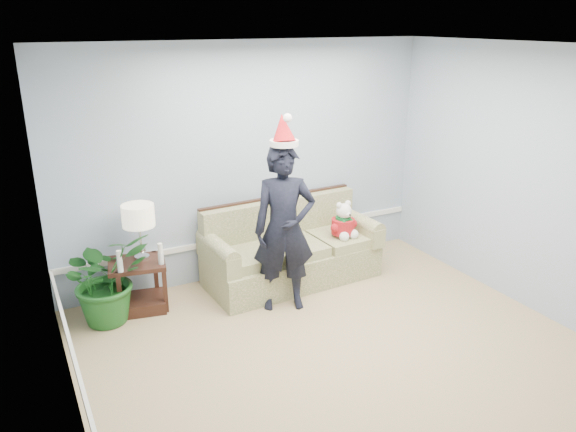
# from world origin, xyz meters

# --- Properties ---
(room_shell) EXTENTS (4.54, 5.04, 2.74)m
(room_shell) POSITION_xyz_m (0.00, 0.00, 1.35)
(room_shell) COLOR tan
(room_shell) RESTS_ON ground
(wainscot_trim) EXTENTS (4.49, 4.99, 0.06)m
(wainscot_trim) POSITION_xyz_m (-1.18, 1.18, 0.45)
(wainscot_trim) COLOR white
(wainscot_trim) RESTS_ON room_shell
(sofa) EXTENTS (2.02, 0.94, 0.93)m
(sofa) POSITION_xyz_m (0.32, 2.08, 0.33)
(sofa) COLOR #51612E
(sofa) RESTS_ON room_shell
(side_table) EXTENTS (0.64, 0.57, 0.55)m
(side_table) POSITION_xyz_m (-1.43, 2.14, 0.21)
(side_table) COLOR #361B13
(side_table) RESTS_ON room_shell
(table_lamp) EXTENTS (0.33, 0.33, 0.59)m
(table_lamp) POSITION_xyz_m (-1.36, 2.20, 0.99)
(table_lamp) COLOR silver
(table_lamp) RESTS_ON side_table
(candle_pair) EXTENTS (0.46, 0.06, 0.22)m
(candle_pair) POSITION_xyz_m (-1.42, 1.97, 0.65)
(candle_pair) COLOR silver
(candle_pair) RESTS_ON side_table
(houseplant) EXTENTS (1.02, 0.94, 0.94)m
(houseplant) POSITION_xyz_m (-1.76, 2.06, 0.47)
(houseplant) COLOR #19541C
(houseplant) RESTS_ON room_shell
(man) EXTENTS (0.74, 0.60, 1.75)m
(man) POSITION_xyz_m (-0.04, 1.52, 0.87)
(man) COLOR black
(man) RESTS_ON room_shell
(santa_hat) EXTENTS (0.33, 0.36, 0.33)m
(santa_hat) POSITION_xyz_m (-0.04, 1.53, 1.88)
(santa_hat) COLOR white
(santa_hat) RESTS_ON man
(teddy_bear) EXTENTS (0.30, 0.32, 0.44)m
(teddy_bear) POSITION_xyz_m (0.92, 1.89, 0.65)
(teddy_bear) COLOR white
(teddy_bear) RESTS_ON sofa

